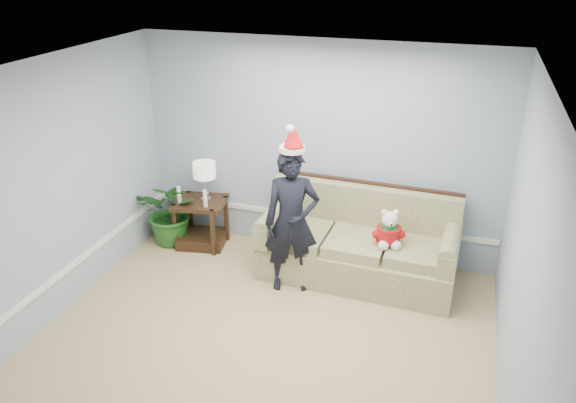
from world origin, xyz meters
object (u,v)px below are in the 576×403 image
(table_lamp, at_px, (204,172))
(houseplant, at_px, (172,212))
(teddy_bear, at_px, (388,232))
(side_table, at_px, (202,227))
(man, at_px, (292,222))
(sofa, at_px, (359,246))

(table_lamp, relative_size, houseplant, 0.57)
(teddy_bear, bearing_deg, side_table, 155.60)
(table_lamp, bearing_deg, teddy_bear, -7.75)
(table_lamp, distance_m, man, 1.52)
(man, bearing_deg, teddy_bear, -2.30)
(side_table, distance_m, table_lamp, 0.79)
(side_table, relative_size, man, 0.45)
(table_lamp, height_order, teddy_bear, table_lamp)
(sofa, height_order, man, man)
(sofa, xyz_separation_m, table_lamp, (-2.04, 0.14, 0.66))
(sofa, xyz_separation_m, side_table, (-2.12, 0.10, -0.13))
(side_table, xyz_separation_m, man, (1.44, -0.60, 0.59))
(sofa, distance_m, table_lamp, 2.15)
(sofa, distance_m, side_table, 2.12)
(side_table, height_order, houseplant, houseplant)
(houseplant, bearing_deg, teddy_bear, -4.32)
(sofa, relative_size, table_lamp, 4.46)
(table_lamp, distance_m, houseplant, 0.74)
(table_lamp, xyz_separation_m, man, (1.36, -0.64, -0.19))
(sofa, height_order, houseplant, sofa)
(table_lamp, xyz_separation_m, houseplant, (-0.45, -0.11, -0.58))
(sofa, relative_size, houseplant, 2.54)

